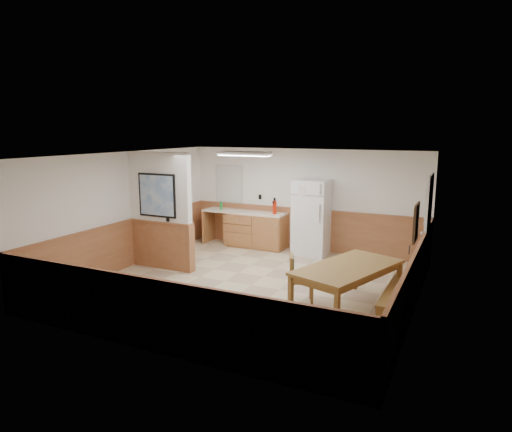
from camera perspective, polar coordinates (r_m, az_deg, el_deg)
The scene contains 20 objects.
ground at distance 8.91m, azimuth -0.58°, elevation -8.63°, with size 6.00×6.00×0.00m, color beige.
ceiling at distance 8.42m, azimuth -0.61°, elevation 7.64°, with size 6.00×6.00×0.02m, color silver.
back_wall at distance 11.31m, azimuth 6.07°, elevation 2.02°, with size 6.00×0.02×2.50m, color white.
right_wall at distance 7.78m, azimuth 19.72°, elevation -2.57°, with size 0.02×6.00×2.50m, color white.
left_wall at distance 10.23m, azimuth -15.89°, elevation 0.74°, with size 0.02×6.00×2.50m, color white.
wainscot_back at distance 11.43m, azimuth 5.96°, elevation -1.72°, with size 6.00×0.04×1.00m, color #AC6C44.
wainscot_right at distance 7.98m, azimuth 19.24°, elevation -7.81°, with size 0.04×6.00×1.00m, color #AC6C44.
wainscot_left at distance 10.37m, azimuth -15.59°, elevation -3.36°, with size 0.04×6.00×1.00m, color #AC6C44.
partition_wall at distance 9.91m, azimuth -11.87°, elevation 0.50°, with size 1.50×0.20×2.50m.
kitchen_counter at distance 11.62m, azimuth -0.16°, elevation -1.65°, with size 2.20×0.61×1.00m.
exterior_door at distance 9.67m, azimuth 20.60°, elevation -1.30°, with size 0.07×1.02×2.15m.
kitchen_window at distance 12.10m, azimuth -3.38°, elevation 4.06°, with size 0.80×0.04×1.00m.
wall_painting at distance 7.43m, azimuth 19.37°, elevation -0.79°, with size 0.04×0.50×0.60m.
fluorescent_fixture at distance 9.94m, azimuth -1.49°, elevation 7.81°, with size 1.20×0.30×0.09m.
refrigerator at distance 10.92m, azimuth 6.93°, elevation -0.18°, with size 0.80×0.72×1.80m.
dining_table at distance 7.72m, azimuth 11.43°, elevation -6.75°, with size 1.60×2.21×0.75m.
dining_bench at distance 7.76m, azimuth 17.35°, elevation -9.40°, with size 0.41×1.75×0.45m.
dining_chair at distance 7.93m, azimuth 5.09°, elevation -7.37°, with size 0.67×0.57×0.85m.
fire_extinguisher at distance 11.28m, azimuth 2.33°, elevation 1.16°, with size 0.12×0.12×0.40m.
soap_bottle at distance 11.93m, azimuth -4.38°, elevation 1.33°, with size 0.07×0.07×0.22m, color #198E37.
Camera 1 is at (3.68, -7.56, 2.96)m, focal length 32.00 mm.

